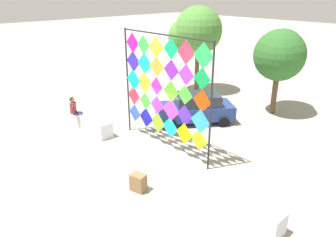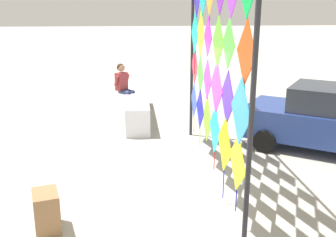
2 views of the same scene
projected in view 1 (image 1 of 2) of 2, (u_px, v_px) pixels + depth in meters
ground at (152, 154)px, 13.07m from camera, size 120.00×120.00×0.00m
plaza_ledge_left at (86, 120)px, 15.43m from camera, size 3.69×0.62×0.71m
plaza_ledge_right at (226, 198)px, 9.69m from camera, size 3.69×0.62×0.71m
kite_display_rack at (164, 86)px, 12.59m from camera, size 4.95×0.08×4.75m
seated_vendor at (76, 110)px, 15.19m from camera, size 0.73×0.74×1.56m
parked_car at (195, 108)px, 15.91m from camera, size 3.49×4.05×1.47m
cardboard_box_large at (138, 182)px, 10.59m from camera, size 0.58×0.48×0.60m
tree_far_right at (195, 32)px, 19.71m from camera, size 3.26×2.99×5.38m
tree_broadleaf at (280, 54)px, 16.27m from camera, size 2.65×3.10×4.46m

